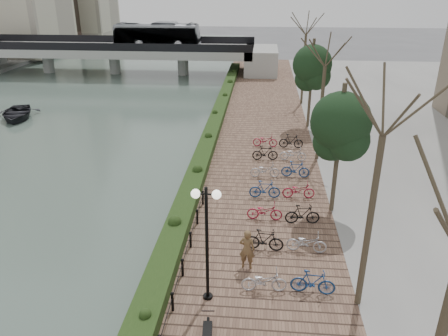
# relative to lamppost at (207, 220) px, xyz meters

# --- Properties ---
(river_water) EXTENTS (30.00, 130.00, 0.02)m
(river_water) POSITION_rel_lamppost_xyz_m (-17.55, 23.21, -3.77)
(river_water) COLOR #4E6257
(river_water) RESTS_ON ground
(promenade) EXTENTS (8.00, 75.00, 0.50)m
(promenade) POSITION_rel_lamppost_xyz_m (1.45, 15.71, -3.53)
(promenade) COLOR brown
(promenade) RESTS_ON ground
(hedge) EXTENTS (1.10, 56.00, 0.60)m
(hedge) POSITION_rel_lamppost_xyz_m (-1.95, 18.21, -2.98)
(hedge) COLOR #1A3212
(hedge) RESTS_ON promenade
(chain_fence) EXTENTS (0.10, 14.10, 0.70)m
(chain_fence) POSITION_rel_lamppost_xyz_m (-1.15, 0.21, -2.93)
(chain_fence) COLOR black
(chain_fence) RESTS_ON promenade
(lamppost) EXTENTS (1.02, 0.32, 4.51)m
(lamppost) POSITION_rel_lamppost_xyz_m (0.00, 0.00, 0.00)
(lamppost) COLOR black
(lamppost) RESTS_ON promenade
(motorcycle) EXTENTS (0.54, 1.40, 0.85)m
(motorcycle) POSITION_rel_lamppost_xyz_m (0.26, -2.22, -2.86)
(motorcycle) COLOR black
(motorcycle) RESTS_ON promenade
(pedestrian) EXTENTS (0.69, 0.50, 1.74)m
(pedestrian) POSITION_rel_lamppost_xyz_m (1.34, 1.98, -2.41)
(pedestrian) COLOR brown
(pedestrian) RESTS_ON promenade
(bicycle_parking) EXTENTS (2.40, 17.32, 1.00)m
(bicycle_parking) POSITION_rel_lamppost_xyz_m (2.94, 8.40, -2.81)
(bicycle_parking) COLOR #B5B5BA
(bicycle_parking) RESTS_ON promenade
(street_trees) EXTENTS (3.20, 37.12, 6.80)m
(street_trees) POSITION_rel_lamppost_xyz_m (5.45, 10.89, -0.10)
(street_trees) COLOR #3D3324
(street_trees) RESTS_ON promenade
(bridge) EXTENTS (36.00, 10.77, 6.50)m
(bridge) POSITION_rel_lamppost_xyz_m (-16.34, 43.21, -0.41)
(bridge) COLOR #A1A29D
(bridge) RESTS_ON ground
(boat) EXTENTS (4.93, 5.80, 1.02)m
(boat) POSITION_rel_lamppost_xyz_m (-19.74, 22.52, -3.25)
(boat) COLOR black
(boat) RESTS_ON river_water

